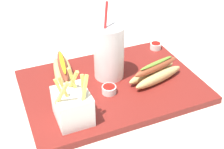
{
  "coord_description": "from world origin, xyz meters",
  "views": [
    {
      "loc": [
        0.27,
        0.64,
        0.52
      ],
      "look_at": [
        0.0,
        0.0,
        0.05
      ],
      "focal_mm": 48.93,
      "sensor_mm": 36.0,
      "label": 1
    }
  ],
  "objects": [
    {
      "name": "hot_dog_1",
      "position": [
        -0.12,
        0.03,
        0.04
      ],
      "size": [
        0.18,
        0.1,
        0.06
      ],
      "color": "tan",
      "rests_on": "food_tray"
    },
    {
      "name": "food_tray",
      "position": [
        0.0,
        0.0,
        0.01
      ],
      "size": [
        0.49,
        0.35,
        0.02
      ],
      "primitive_type": "cube",
      "color": "maroon",
      "rests_on": "ground_plane"
    },
    {
      "name": "fries_basket",
      "position": [
        0.14,
        0.1,
        0.06
      ],
      "size": [
        0.08,
        0.09,
        0.13
      ],
      "color": "white",
      "rests_on": "food_tray"
    },
    {
      "name": "ground_plane",
      "position": [
        0.0,
        0.0,
        -0.01
      ],
      "size": [
        2.4,
        2.4,
        0.02
      ],
      "primitive_type": "cube",
      "color": "silver"
    },
    {
      "name": "soda_cup",
      "position": [
        -0.01,
        -0.04,
        0.1
      ],
      "size": [
        0.09,
        0.09,
        0.22
      ],
      "color": "white",
      "rests_on": "food_tray"
    },
    {
      "name": "ketchup_cup_1",
      "position": [
        -0.21,
        -0.13,
        0.03
      ],
      "size": [
        0.04,
        0.04,
        0.02
      ],
      "color": "white",
      "rests_on": "food_tray"
    },
    {
      "name": "ketchup_cup_2",
      "position": [
        0.02,
        0.04,
        0.03
      ],
      "size": [
        0.04,
        0.04,
        0.02
      ],
      "color": "white",
      "rests_on": "food_tray"
    },
    {
      "name": "hot_dog_2",
      "position": [
        0.12,
        -0.08,
        0.04
      ],
      "size": [
        0.08,
        0.19,
        0.06
      ],
      "color": "tan",
      "rests_on": "food_tray"
    }
  ]
}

